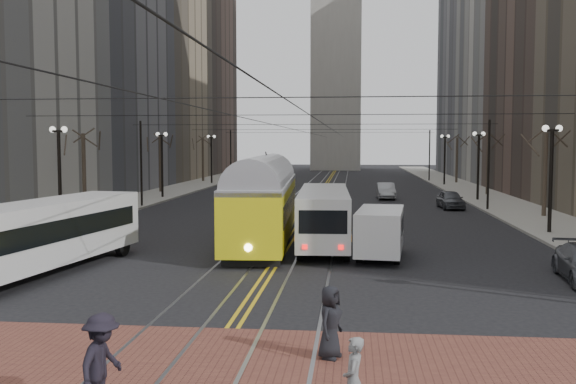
% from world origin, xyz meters
% --- Properties ---
extents(ground, '(260.00, 260.00, 0.00)m').
position_xyz_m(ground, '(0.00, 0.00, 0.00)').
color(ground, black).
rests_on(ground, ground).
extents(sidewalk_left, '(5.00, 140.00, 0.15)m').
position_xyz_m(sidewalk_left, '(-15.00, 45.00, 0.07)').
color(sidewalk_left, gray).
rests_on(sidewalk_left, ground).
extents(sidewalk_right, '(5.00, 140.00, 0.15)m').
position_xyz_m(sidewalk_right, '(15.00, 45.00, 0.07)').
color(sidewalk_right, gray).
rests_on(sidewalk_right, ground).
extents(crosswalk_band, '(25.00, 6.00, 0.01)m').
position_xyz_m(crosswalk_band, '(0.00, -4.00, 0.01)').
color(crosswalk_band, brown).
rests_on(crosswalk_band, ground).
extents(streetcar_rails, '(4.80, 130.00, 0.02)m').
position_xyz_m(streetcar_rails, '(0.00, 45.00, 0.00)').
color(streetcar_rails, gray).
rests_on(streetcar_rails, ground).
extents(centre_lines, '(0.42, 130.00, 0.01)m').
position_xyz_m(centre_lines, '(0.00, 45.00, 0.01)').
color(centre_lines, gold).
rests_on(centre_lines, ground).
extents(building_left_mid, '(16.00, 20.00, 34.00)m').
position_xyz_m(building_left_mid, '(-25.50, 46.00, 17.00)').
color(building_left_mid, slate).
rests_on(building_left_mid, ground).
extents(building_left_far, '(16.00, 20.00, 40.00)m').
position_xyz_m(building_left_far, '(-25.50, 86.00, 20.00)').
color(building_left_far, brown).
rests_on(building_left_far, ground).
extents(building_right_far, '(16.00, 20.00, 40.00)m').
position_xyz_m(building_right_far, '(25.50, 86.00, 20.00)').
color(building_right_far, slate).
rests_on(building_right_far, ground).
extents(lamp_posts, '(27.60, 57.20, 5.60)m').
position_xyz_m(lamp_posts, '(-0.00, 28.75, 2.80)').
color(lamp_posts, black).
rests_on(lamp_posts, ground).
extents(street_trees, '(31.68, 53.28, 5.60)m').
position_xyz_m(street_trees, '(0.00, 35.25, 2.80)').
color(street_trees, '#382D23').
rests_on(street_trees, ground).
extents(trolley_wires, '(25.96, 120.00, 6.60)m').
position_xyz_m(trolley_wires, '(0.00, 34.83, 3.77)').
color(trolley_wires, black).
rests_on(trolley_wires, ground).
extents(transit_bus, '(3.80, 11.13, 2.73)m').
position_xyz_m(transit_bus, '(-8.38, 5.25, 1.36)').
color(transit_bus, silver).
rests_on(transit_bus, ground).
extents(streetcar, '(3.36, 14.15, 3.31)m').
position_xyz_m(streetcar, '(-1.21, 13.75, 1.65)').
color(streetcar, yellow).
rests_on(streetcar, ground).
extents(rear_bus, '(2.64, 10.41, 2.69)m').
position_xyz_m(rear_bus, '(1.80, 12.93, 1.35)').
color(rear_bus, '#BCBCBC').
rests_on(rear_bus, ground).
extents(cargo_van, '(2.31, 4.93, 2.11)m').
position_xyz_m(cargo_van, '(4.34, 9.90, 1.05)').
color(cargo_van, silver).
rests_on(cargo_van, ground).
extents(sedan_grey, '(1.85, 4.12, 1.38)m').
position_xyz_m(sedan_grey, '(10.48, 31.49, 0.69)').
color(sedan_grey, '#45484D').
rests_on(sedan_grey, ground).
extents(sedan_silver, '(1.61, 4.31, 1.41)m').
position_xyz_m(sedan_silver, '(6.07, 39.59, 0.70)').
color(sedan_silver, '#94979B').
rests_on(sedan_silver, ground).
extents(pedestrian_a, '(0.80, 0.96, 1.67)m').
position_xyz_m(pedestrian_a, '(2.67, -3.07, 0.85)').
color(pedestrian_a, black).
rests_on(pedestrian_a, crosswalk_band).
extents(pedestrian_b, '(0.42, 0.59, 1.55)m').
position_xyz_m(pedestrian_b, '(3.20, -6.50, 0.79)').
color(pedestrian_b, slate).
rests_on(pedestrian_b, crosswalk_band).
extents(pedestrian_d, '(0.85, 1.28, 1.85)m').
position_xyz_m(pedestrian_d, '(-1.35, -6.50, 0.94)').
color(pedestrian_d, black).
rests_on(pedestrian_d, crosswalk_band).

